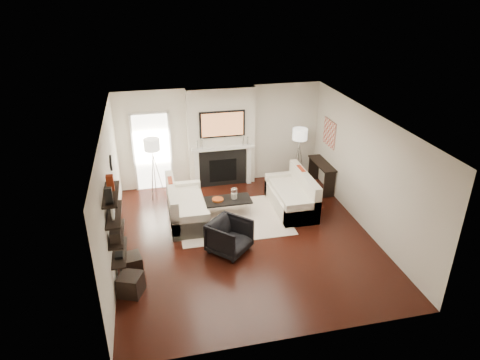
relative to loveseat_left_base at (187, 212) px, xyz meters
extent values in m
plane|color=black|center=(1.17, -1.09, -0.21)|extent=(6.00, 6.00, 0.00)
plane|color=white|center=(1.17, -1.09, 2.49)|extent=(6.00, 6.00, 0.00)
plane|color=silver|center=(1.17, 1.91, 1.14)|extent=(5.50, 0.00, 5.50)
plane|color=silver|center=(1.17, -4.09, 1.14)|extent=(5.50, 0.00, 5.50)
plane|color=silver|center=(-1.58, -1.09, 1.14)|extent=(0.00, 6.00, 6.00)
plane|color=silver|center=(3.92, -1.09, 1.14)|extent=(0.00, 6.00, 6.00)
cube|color=silver|center=(1.17, 1.79, 1.14)|extent=(1.80, 0.25, 2.70)
cube|color=black|center=(1.17, 1.65, 0.31)|extent=(1.30, 0.02, 1.04)
cube|color=black|center=(1.17, 1.65, 0.24)|extent=(0.75, 0.02, 0.65)
cube|color=white|center=(0.45, 1.62, 0.34)|extent=(0.12, 0.08, 1.10)
cube|color=white|center=(1.89, 1.62, 0.34)|extent=(0.12, 0.08, 1.10)
cube|color=white|center=(1.17, 1.60, 0.91)|extent=(1.70, 0.18, 0.07)
cube|color=black|center=(1.17, 1.63, 1.57)|extent=(1.20, 0.06, 0.70)
cube|color=#BF723F|center=(1.17, 1.60, 1.57)|extent=(1.10, 0.00, 0.62)
cylinder|color=silver|center=(0.62, 1.61, 1.09)|extent=(0.04, 0.04, 0.30)
cylinder|color=silver|center=(0.49, 1.61, 1.06)|extent=(0.04, 0.04, 0.24)
cylinder|color=silver|center=(1.72, 1.61, 1.09)|extent=(0.04, 0.04, 0.30)
cylinder|color=silver|center=(1.85, 1.61, 1.06)|extent=(0.04, 0.04, 0.24)
cube|color=white|center=(-0.68, 1.89, 0.84)|extent=(0.90, 0.02, 2.10)
cube|color=white|center=(-1.16, 1.87, 0.84)|extent=(0.06, 0.06, 2.16)
cube|color=white|center=(-0.20, 1.87, 0.84)|extent=(0.06, 0.06, 2.16)
cube|color=white|center=(-0.68, 1.87, 1.92)|extent=(1.02, 0.06, 0.06)
cube|color=beige|center=(1.06, -0.22, -0.20)|extent=(2.60, 2.00, 0.01)
cube|color=silver|center=(0.00, 0.00, 0.00)|extent=(0.85, 1.80, 0.42)
cube|color=silver|center=(-0.33, 0.00, 0.32)|extent=(0.18, 1.80, 0.80)
cube|color=silver|center=(0.00, -0.81, 0.09)|extent=(0.85, 0.18, 0.60)
cube|color=silver|center=(0.00, 0.81, 0.09)|extent=(0.85, 0.18, 0.60)
cube|color=silver|center=(0.05, 0.00, 0.26)|extent=(0.63, 1.44, 0.10)
cube|color=maroon|center=(-0.33, 0.30, 0.52)|extent=(0.10, 0.42, 0.42)
cube|color=black|center=(-0.33, -0.30, 0.51)|extent=(0.10, 0.40, 0.40)
cube|color=silver|center=(2.57, -0.02, 0.00)|extent=(0.85, 1.80, 0.42)
cube|color=silver|center=(2.91, -0.02, 0.32)|extent=(0.18, 1.80, 0.80)
cube|color=silver|center=(2.57, -0.83, 0.09)|extent=(0.85, 0.18, 0.60)
cube|color=silver|center=(2.57, 0.79, 0.09)|extent=(0.85, 0.18, 0.60)
cube|color=silver|center=(2.52, -0.02, 0.26)|extent=(0.63, 1.44, 0.10)
cube|color=maroon|center=(2.91, 0.28, 0.52)|extent=(0.10, 0.42, 0.42)
cube|color=black|center=(2.91, -0.32, 0.51)|extent=(0.10, 0.40, 0.40)
cube|color=black|center=(0.99, 0.01, 0.19)|extent=(1.10, 0.55, 0.04)
cylinder|color=silver|center=(0.49, -0.21, -0.02)|extent=(0.02, 0.02, 0.38)
cylinder|color=silver|center=(1.49, -0.21, -0.02)|extent=(0.02, 0.02, 0.38)
cylinder|color=silver|center=(0.49, 0.23, -0.02)|extent=(0.02, 0.02, 0.38)
cylinder|color=silver|center=(1.49, 0.23, -0.02)|extent=(0.02, 0.02, 0.38)
cylinder|color=white|center=(1.14, 0.01, 0.35)|extent=(0.15, 0.15, 0.26)
cylinder|color=white|center=(1.14, 0.01, 0.29)|extent=(0.11, 0.11, 0.16)
cylinder|color=#B4501E|center=(0.74, 0.01, 0.24)|extent=(0.27, 0.27, 0.05)
imported|color=black|center=(0.72, -1.50, 0.18)|extent=(1.04, 1.04, 0.78)
cylinder|color=silver|center=(-0.68, 1.39, 0.39)|extent=(0.02, 0.02, 1.20)
cylinder|color=white|center=(-0.68, 1.39, 1.24)|extent=(0.40, 0.40, 0.30)
cylinder|color=silver|center=(-0.57, 1.39, 0.39)|extent=(0.25, 0.02, 1.23)
cylinder|color=silver|center=(-0.73, 1.49, 0.39)|extent=(0.14, 0.22, 1.23)
cylinder|color=silver|center=(-0.73, 1.30, 0.39)|extent=(0.14, 0.22, 1.23)
cylinder|color=silver|center=(3.22, 1.33, 0.39)|extent=(0.02, 0.02, 1.20)
cylinder|color=white|center=(3.22, 1.33, 1.24)|extent=(0.40, 0.40, 0.30)
cylinder|color=silver|center=(3.33, 1.33, 0.39)|extent=(0.25, 0.02, 1.23)
cylinder|color=silver|center=(3.17, 1.42, 0.39)|extent=(0.14, 0.22, 1.23)
cylinder|color=silver|center=(3.17, 1.23, 0.39)|extent=(0.14, 0.22, 1.23)
cube|color=black|center=(3.74, 0.89, 0.52)|extent=(0.35, 1.20, 0.04)
cube|color=black|center=(3.74, 0.34, 0.14)|extent=(0.30, 0.04, 0.71)
cube|color=black|center=(3.74, 1.44, 0.14)|extent=(0.30, 0.04, 0.71)
cube|color=tan|center=(3.90, 0.96, 1.34)|extent=(0.03, 0.70, 0.70)
cube|color=black|center=(-1.45, -2.09, 0.49)|extent=(0.25, 1.00, 0.03)
cube|color=black|center=(-1.45, -2.09, 0.89)|extent=(0.25, 1.00, 0.04)
cube|color=black|center=(-1.45, -2.09, 1.29)|extent=(0.25, 1.00, 0.04)
cube|color=black|center=(-1.45, -2.09, 1.69)|extent=(0.25, 1.00, 0.04)
cube|color=black|center=(-1.45, -2.45, 1.85)|extent=(0.12, 0.10, 0.28)
cube|color=maroon|center=(-1.45, -1.96, 1.85)|extent=(0.12, 0.10, 0.28)
cube|color=white|center=(-1.45, -2.17, 1.42)|extent=(0.04, 0.30, 0.22)
cube|color=black|center=(-1.45, -1.88, 1.40)|extent=(0.04, 0.22, 0.18)
cube|color=black|center=(-1.45, -2.33, 1.01)|extent=(0.18, 0.25, 0.20)
cube|color=black|center=(-1.45, -1.87, 0.97)|extent=(0.15, 0.12, 0.12)
cube|color=black|center=(-1.45, -2.24, 0.53)|extent=(0.14, 0.20, 0.05)
cube|color=white|center=(-1.45, -1.73, 0.60)|extent=(0.10, 0.10, 0.18)
cylinder|color=black|center=(-1.56, -0.19, 1.49)|extent=(0.04, 0.34, 0.34)
cylinder|color=white|center=(-1.53, -0.19, 1.49)|extent=(0.01, 0.29, 0.29)
cube|color=black|center=(-1.30, -1.82, -0.01)|extent=(0.47, 0.47, 0.40)
cube|color=black|center=(-1.30, -2.42, -0.01)|extent=(0.52, 0.52, 0.40)
camera|label=1|loc=(-0.71, -8.89, 5.06)|focal=32.00mm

